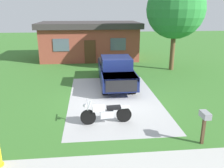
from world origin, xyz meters
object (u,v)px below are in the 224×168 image
object	(u,v)px
mailbox	(205,119)
shade_tree	(176,10)
pickup_truck	(115,70)
neighbor_house	(90,40)
motorcycle	(106,113)

from	to	relation	value
mailbox	shade_tree	world-z (taller)	shade_tree
mailbox	shade_tree	xyz separation A→B (m)	(2.64, 10.91, 3.69)
pickup_truck	neighbor_house	bearing A→B (deg)	99.80
pickup_truck	shade_tree	bearing A→B (deg)	35.01
shade_tree	neighbor_house	xyz separation A→B (m)	(-6.52, 5.45, -2.88)
pickup_truck	mailbox	world-z (taller)	pickup_truck
motorcycle	mailbox	size ratio (longest dim) A/B	1.76
motorcycle	shade_tree	distance (m)	11.55
mailbox	shade_tree	bearing A→B (deg)	76.40
motorcycle	pickup_truck	size ratio (longest dim) A/B	0.39
shade_tree	motorcycle	bearing A→B (deg)	-123.95
motorcycle	neighbor_house	world-z (taller)	neighbor_house
mailbox	neighbor_house	xyz separation A→B (m)	(-3.88, 16.36, 0.81)
pickup_truck	neighbor_house	size ratio (longest dim) A/B	0.59
mailbox	neighbor_house	world-z (taller)	neighbor_house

